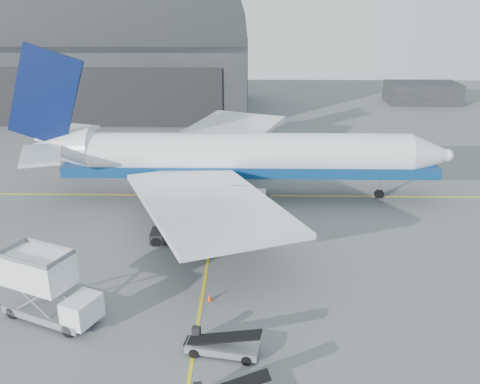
{
  "coord_description": "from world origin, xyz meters",
  "views": [
    {
      "loc": [
        3.51,
        -35.58,
        21.81
      ],
      "look_at": [
        2.66,
        9.42,
        4.5
      ],
      "focal_mm": 40.0,
      "sensor_mm": 36.0,
      "label": 1
    }
  ],
  "objects_px": {
    "airliner": "(232,156)",
    "belt_loader_b": "(222,346)",
    "pushback_tug": "(174,234)",
    "catering_truck": "(47,288)"
  },
  "relations": [
    {
      "from": "catering_truck",
      "to": "airliner",
      "type": "bearing_deg",
      "value": 86.95
    },
    {
      "from": "catering_truck",
      "to": "pushback_tug",
      "type": "xyz_separation_m",
      "value": [
        7.03,
        12.35,
        -1.76
      ]
    },
    {
      "from": "pushback_tug",
      "to": "airliner",
      "type": "bearing_deg",
      "value": 65.32
    },
    {
      "from": "airliner",
      "to": "belt_loader_b",
      "type": "xyz_separation_m",
      "value": [
        0.24,
        -27.17,
        -4.1
      ]
    },
    {
      "from": "pushback_tug",
      "to": "belt_loader_b",
      "type": "xyz_separation_m",
      "value": [
        5.2,
        -16.01,
        -0.11
      ]
    },
    {
      "from": "airliner",
      "to": "pushback_tug",
      "type": "height_order",
      "value": "airliner"
    },
    {
      "from": "airliner",
      "to": "catering_truck",
      "type": "height_order",
      "value": "airliner"
    },
    {
      "from": "catering_truck",
      "to": "belt_loader_b",
      "type": "bearing_deg",
      "value": 7.29
    },
    {
      "from": "pushback_tug",
      "to": "belt_loader_b",
      "type": "distance_m",
      "value": 16.83
    },
    {
      "from": "belt_loader_b",
      "to": "pushback_tug",
      "type": "bearing_deg",
      "value": 118.71
    }
  ]
}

